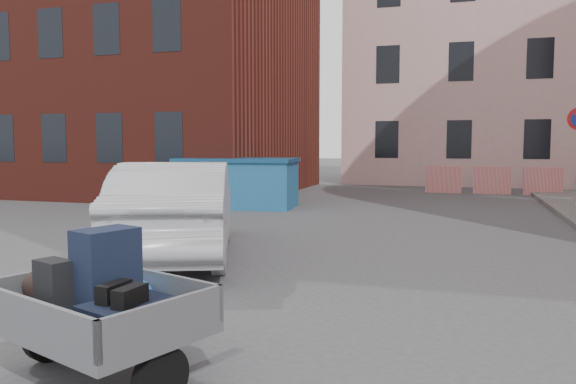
% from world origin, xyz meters
% --- Properties ---
extents(ground, '(120.00, 120.00, 0.00)m').
position_xyz_m(ground, '(0.00, 0.00, 0.00)').
color(ground, '#38383A').
rests_on(ground, ground).
extents(building_brick, '(12.00, 10.00, 14.00)m').
position_xyz_m(building_brick, '(-9.00, 13.00, 7.00)').
color(building_brick, '#591E16').
rests_on(building_brick, ground).
extents(building_pink, '(16.00, 8.00, 14.00)m').
position_xyz_m(building_pink, '(6.00, 22.00, 7.00)').
color(building_pink, '#CC9D9D').
rests_on(building_pink, ground).
extents(far_building, '(6.00, 6.00, 8.00)m').
position_xyz_m(far_building, '(-20.00, 22.00, 4.00)').
color(far_building, maroon).
rests_on(far_building, ground).
extents(barriers, '(4.70, 0.18, 1.00)m').
position_xyz_m(barriers, '(4.20, 15.00, 0.50)').
color(barriers, red).
rests_on(barriers, ground).
extents(trailer, '(1.88, 1.98, 1.20)m').
position_xyz_m(trailer, '(0.49, -2.97, 0.61)').
color(trailer, black).
rests_on(trailer, ground).
extents(dumpster, '(3.52, 2.05, 1.42)m').
position_xyz_m(dumpster, '(-3.03, 8.39, 0.71)').
color(dumpster, '#1F6197').
rests_on(dumpster, ground).
extents(silver_car, '(3.29, 4.96, 1.55)m').
position_xyz_m(silver_car, '(-1.29, 1.63, 0.77)').
color(silver_car, '#B0B1B7').
rests_on(silver_car, ground).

